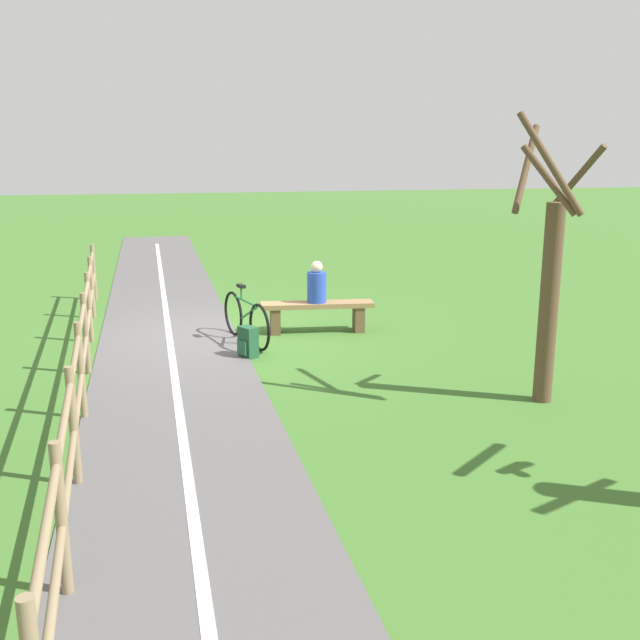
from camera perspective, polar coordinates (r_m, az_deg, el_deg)
ground_plane at (r=11.76m, az=-7.87°, el=-1.20°), size 80.00×80.00×0.00m
paved_path at (r=7.91m, az=-11.03°, el=-8.65°), size 2.46×36.02×0.02m
path_centre_line at (r=7.91m, az=-11.03°, el=-8.59°), size 0.35×32.00×0.00m
bench at (r=11.76m, az=-0.23°, el=0.69°), size 1.89×0.58×0.51m
person_seated at (r=11.67m, az=-0.26°, el=2.85°), size 0.35×0.35×0.69m
bicycle at (r=11.17m, az=-5.97°, el=0.09°), size 0.51×1.74×0.90m
backpack at (r=10.42m, az=-5.81°, el=-1.78°), size 0.31×0.33×0.46m
fence_roadside at (r=9.17m, az=-18.47°, el=-1.73°), size 0.70×12.02×1.11m
tree_mid_field at (r=8.69m, az=17.87°, el=3.00°), size 1.04×1.14×3.37m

